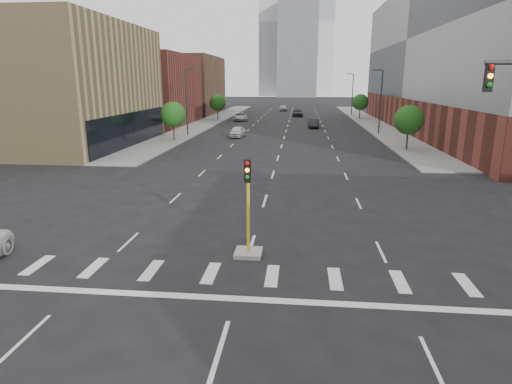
% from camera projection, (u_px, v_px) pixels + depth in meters
% --- Properties ---
extents(sidewalk_left_far, '(5.00, 92.00, 0.15)m').
position_uv_depth(sidewalk_left_far, '(212.00, 120.00, 83.22)').
color(sidewalk_left_far, gray).
rests_on(sidewalk_left_far, ground).
extents(sidewalk_right_far, '(5.00, 92.00, 0.15)m').
position_uv_depth(sidewalk_right_far, '(369.00, 122.00, 80.25)').
color(sidewalk_right_far, gray).
rests_on(sidewalk_right_far, ground).
extents(building_left_mid, '(20.00, 24.00, 14.00)m').
position_uv_depth(building_left_mid, '(47.00, 86.00, 49.99)').
color(building_left_mid, '#9A8757').
rests_on(building_left_mid, ground).
extents(building_left_far_a, '(20.00, 22.00, 12.00)m').
position_uv_depth(building_left_far_a, '(132.00, 90.00, 75.27)').
color(building_left_far_a, brown).
rests_on(building_left_far_a, ground).
extents(building_left_far_b, '(20.00, 24.00, 13.00)m').
position_uv_depth(building_left_far_b, '(174.00, 85.00, 100.16)').
color(building_left_far_b, brown).
rests_on(building_left_far_b, ground).
extents(building_right_main, '(24.00, 70.00, 22.00)m').
position_uv_depth(building_right_main, '(489.00, 56.00, 62.57)').
color(building_right_main, brown).
rests_on(building_right_main, ground).
extents(tower_left, '(22.00, 22.00, 70.00)m').
position_uv_depth(tower_left, '(283.00, 24.00, 214.19)').
color(tower_left, '#B2B7BC').
rests_on(tower_left, ground).
extents(tower_right, '(20.00, 20.00, 80.00)m').
position_uv_depth(tower_right, '(316.00, 23.00, 249.63)').
color(tower_right, '#B2B7BC').
rests_on(tower_right, ground).
extents(tower_mid, '(18.00, 18.00, 44.00)m').
position_uv_depth(tower_mid, '(298.00, 48.00, 197.44)').
color(tower_mid, slate).
rests_on(tower_mid, ground).
extents(median_traffic_signal, '(1.20, 1.20, 4.40)m').
position_uv_depth(median_traffic_signal, '(248.00, 235.00, 18.93)').
color(median_traffic_signal, '#999993').
rests_on(median_traffic_signal, ground).
extents(streetlight_right_a, '(1.60, 0.22, 9.07)m').
position_uv_depth(streetlight_right_a, '(380.00, 99.00, 60.87)').
color(streetlight_right_a, '#2D2D30').
rests_on(streetlight_right_a, ground).
extents(streetlight_right_b, '(1.60, 0.22, 9.07)m').
position_uv_depth(streetlight_right_b, '(352.00, 92.00, 94.55)').
color(streetlight_right_b, '#2D2D30').
rests_on(streetlight_right_b, ground).
extents(streetlight_left, '(1.60, 0.22, 9.07)m').
position_uv_depth(streetlight_left, '(187.00, 100.00, 58.72)').
color(streetlight_left, '#2D2D30').
rests_on(streetlight_left, ground).
extents(tree_left_near, '(3.20, 3.20, 4.85)m').
position_uv_depth(tree_left_near, '(173.00, 114.00, 54.38)').
color(tree_left_near, '#382619').
rests_on(tree_left_near, ground).
extents(tree_left_far, '(3.20, 3.20, 4.85)m').
position_uv_depth(tree_left_far, '(218.00, 103.00, 83.25)').
color(tree_left_far, '#382619').
rests_on(tree_left_far, ground).
extents(tree_right_near, '(3.20, 3.20, 4.85)m').
position_uv_depth(tree_right_near, '(409.00, 120.00, 46.79)').
color(tree_right_near, '#382619').
rests_on(tree_right_near, ground).
extents(tree_right_far, '(3.20, 3.20, 4.85)m').
position_uv_depth(tree_right_far, '(360.00, 102.00, 85.28)').
color(tree_right_far, '#382619').
rests_on(tree_right_far, ground).
extents(car_near_left, '(1.98, 4.44, 1.48)m').
position_uv_depth(car_near_left, '(237.00, 132.00, 58.90)').
color(car_near_left, silver).
rests_on(car_near_left, ground).
extents(car_mid_right, '(1.74, 4.62, 1.51)m').
position_uv_depth(car_mid_right, '(313.00, 123.00, 70.53)').
color(car_mid_right, black).
rests_on(car_mid_right, ground).
extents(car_far_left, '(3.25, 5.72, 1.51)m').
position_uv_depth(car_far_left, '(240.00, 117.00, 83.06)').
color(car_far_left, '#BEBEBE').
rests_on(car_far_left, ground).
extents(car_deep_right, '(2.40, 5.44, 1.55)m').
position_uv_depth(car_deep_right, '(298.00, 113.00, 92.58)').
color(car_deep_right, black).
rests_on(car_deep_right, ground).
extents(car_distant, '(2.14, 4.73, 1.58)m').
position_uv_depth(car_distant, '(283.00, 108.00, 109.57)').
color(car_distant, '#ABACB0').
rests_on(car_distant, ground).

